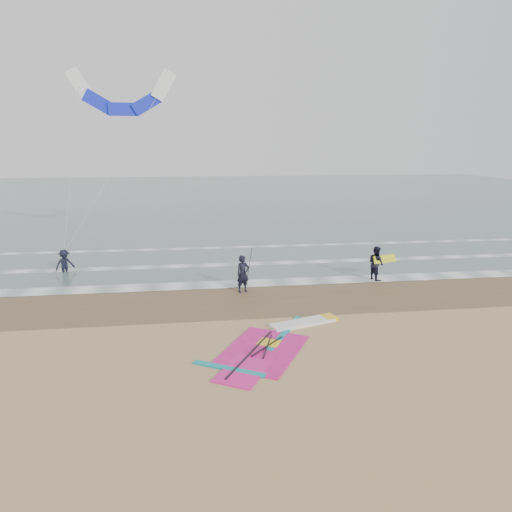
{
  "coord_description": "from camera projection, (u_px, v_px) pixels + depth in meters",
  "views": [
    {
      "loc": [
        -3.04,
        -13.26,
        6.7
      ],
      "look_at": [
        -0.6,
        5.0,
        2.2
      ],
      "focal_mm": 32.0,
      "sensor_mm": 36.0,
      "label": 1
    }
  ],
  "objects": [
    {
      "name": "ground",
      "position": [
        295.0,
        358.0,
        14.75
      ],
      "size": [
        120.0,
        120.0,
        0.0
      ],
      "primitive_type": "plane",
      "color": "tan",
      "rests_on": "ground"
    },
    {
      "name": "sea_water",
      "position": [
        218.0,
        196.0,
        60.97
      ],
      "size": [
        120.0,
        80.0,
        0.02
      ],
      "primitive_type": "cube",
      "color": "#47605E",
      "rests_on": "ground"
    },
    {
      "name": "wet_sand_band",
      "position": [
        266.0,
        298.0,
        20.53
      ],
      "size": [
        120.0,
        5.0,
        0.01
      ],
      "primitive_type": "cube",
      "color": "brown",
      "rests_on": "ground"
    },
    {
      "name": "foam_waterline",
      "position": [
        254.0,
        271.0,
        24.8
      ],
      "size": [
        120.0,
        9.15,
        0.02
      ],
      "color": "white",
      "rests_on": "ground"
    },
    {
      "name": "windsurf_rig",
      "position": [
        276.0,
        342.0,
        15.8
      ],
      "size": [
        5.66,
        5.36,
        0.14
      ],
      "color": "white",
      "rests_on": "ground"
    },
    {
      "name": "person_standing",
      "position": [
        243.0,
        274.0,
        21.14
      ],
      "size": [
        0.75,
        0.64,
        1.75
      ],
      "primitive_type": "imported",
      "rotation": [
        0.0,
        0.0,
        0.41
      ],
      "color": "black",
      "rests_on": "ground"
    },
    {
      "name": "person_walking",
      "position": [
        376.0,
        263.0,
        23.05
      ],
      "size": [
        0.89,
        1.01,
        1.75
      ],
      "primitive_type": "imported",
      "rotation": [
        0.0,
        0.0,
        1.88
      ],
      "color": "black",
      "rests_on": "ground"
    },
    {
      "name": "person_wading",
      "position": [
        64.0,
        258.0,
        24.4
      ],
      "size": [
        1.19,
        1.11,
        1.61
      ],
      "primitive_type": "imported",
      "rotation": [
        0.0,
        0.0,
        0.65
      ],
      "color": "black",
      "rests_on": "ground"
    },
    {
      "name": "held_pole",
      "position": [
        249.0,
        265.0,
        21.08
      ],
      "size": [
        0.17,
        0.86,
        1.82
      ],
      "color": "black",
      "rests_on": "ground"
    },
    {
      "name": "carried_kiteboard",
      "position": [
        385.0,
        259.0,
        22.95
      ],
      "size": [
        1.3,
        0.51,
        0.39
      ],
      "color": "yellow",
      "rests_on": "ground"
    },
    {
      "name": "surf_kite",
      "position": [
        123.0,
        97.0,
        26.94
      ],
      "size": [
        6.38,
        4.55,
        10.07
      ],
      "color": "white",
      "rests_on": "ground"
    }
  ]
}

